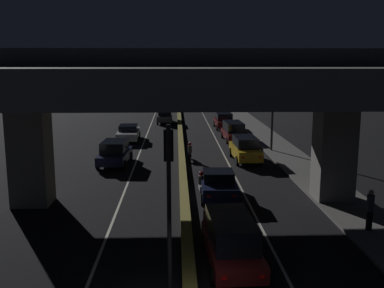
% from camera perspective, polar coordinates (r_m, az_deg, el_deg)
% --- Properties ---
extents(lane_line_left_inner, '(0.12, 126.00, 0.00)m').
position_cam_1_polar(lane_line_left_inner, '(46.45, -5.66, 1.44)').
color(lane_line_left_inner, beige).
rests_on(lane_line_left_inner, ground_plane).
extents(lane_line_right_inner, '(0.12, 126.00, 0.00)m').
position_cam_1_polar(lane_line_right_inner, '(46.51, 2.61, 1.49)').
color(lane_line_right_inner, beige).
rests_on(lane_line_right_inner, ground_plane).
extents(median_divider, '(0.46, 126.00, 0.41)m').
position_cam_1_polar(median_divider, '(46.33, -1.53, 1.72)').
color(median_divider, olive).
rests_on(median_divider, ground_plane).
extents(sidewalk_right, '(2.91, 126.00, 0.14)m').
position_cam_1_polar(sidewalk_right, '(40.38, 10.32, 0.05)').
color(sidewalk_right, '#5B5956').
rests_on(sidewalk_right, ground_plane).
extents(elevated_overpass, '(20.19, 11.92, 7.89)m').
position_cam_1_polar(elevated_overpass, '(22.60, -1.04, 7.08)').
color(elevated_overpass, gray).
rests_on(elevated_overpass, ground_plane).
extents(traffic_light_left_of_median, '(0.30, 0.49, 5.39)m').
position_cam_1_polar(traffic_light_left_of_median, '(13.88, -2.96, -4.53)').
color(traffic_light_left_of_median, black).
rests_on(traffic_light_left_of_median, ground_plane).
extents(street_lamp, '(2.06, 0.32, 7.10)m').
position_cam_1_polar(street_lamp, '(36.44, 9.77, 5.57)').
color(street_lamp, '#2D2D30').
rests_on(street_lamp, ground_plane).
extents(car_dark_red_lead, '(2.04, 4.54, 1.76)m').
position_cam_1_polar(car_dark_red_lead, '(16.59, 5.00, -12.01)').
color(car_dark_red_lead, '#591414').
rests_on(car_dark_red_lead, ground_plane).
extents(car_dark_blue_second, '(2.02, 4.10, 1.50)m').
position_cam_1_polar(car_dark_blue_second, '(24.25, 3.34, -5.09)').
color(car_dark_blue_second, '#141938').
rests_on(car_dark_blue_second, ground_plane).
extents(car_taxi_yellow_third, '(2.01, 4.72, 1.81)m').
position_cam_1_polar(car_taxi_yellow_third, '(33.24, 6.78, -0.55)').
color(car_taxi_yellow_third, gold).
rests_on(car_taxi_yellow_third, ground_plane).
extents(car_dark_red_fourth, '(2.06, 4.76, 1.74)m').
position_cam_1_polar(car_dark_red_fourth, '(41.72, 5.30, 1.69)').
color(car_dark_red_fourth, '#591414').
rests_on(car_dark_red_fourth, ground_plane).
extents(car_dark_red_fifth, '(2.01, 4.67, 1.72)m').
position_cam_1_polar(car_dark_red_fifth, '(49.17, 4.06, 3.01)').
color(car_dark_red_fifth, '#591414').
rests_on(car_dark_red_fifth, ground_plane).
extents(car_dark_blue_lead_oncoming, '(2.20, 4.60, 1.71)m').
position_cam_1_polar(car_dark_blue_lead_oncoming, '(32.36, -9.78, -1.05)').
color(car_dark_blue_lead_oncoming, '#141938').
rests_on(car_dark_blue_lead_oncoming, ground_plane).
extents(car_white_second_oncoming, '(2.10, 4.82, 1.43)m').
position_cam_1_polar(car_white_second_oncoming, '(41.95, -8.08, 1.44)').
color(car_white_second_oncoming, silver).
rests_on(car_white_second_oncoming, ground_plane).
extents(car_grey_third_oncoming, '(1.99, 4.75, 1.81)m').
position_cam_1_polar(car_grey_third_oncoming, '(53.57, -3.52, 3.70)').
color(car_grey_third_oncoming, '#515459').
rests_on(car_grey_third_oncoming, ground_plane).
extents(motorcycle_blue_filtering_near, '(0.33, 1.94, 1.41)m').
position_cam_1_polar(motorcycle_blue_filtering_near, '(18.89, 1.93, -10.17)').
color(motorcycle_blue_filtering_near, black).
rests_on(motorcycle_blue_filtering_near, ground_plane).
extents(motorcycle_white_filtering_mid, '(0.34, 1.86, 1.36)m').
position_cam_1_polar(motorcycle_white_filtering_mid, '(24.60, 1.18, -5.27)').
color(motorcycle_white_filtering_mid, black).
rests_on(motorcycle_white_filtering_mid, ground_plane).
extents(motorcycle_black_filtering_far, '(0.33, 1.85, 1.37)m').
position_cam_1_polar(motorcycle_black_filtering_far, '(33.09, -0.27, -1.15)').
color(motorcycle_black_filtering_far, black).
rests_on(motorcycle_black_filtering_far, ground_plane).
extents(pedestrian_on_sidewalk, '(0.32, 0.32, 1.78)m').
position_cam_1_polar(pedestrian_on_sidewalk, '(20.71, 21.67, -7.74)').
color(pedestrian_on_sidewalk, black).
rests_on(pedestrian_on_sidewalk, sidewalk_right).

